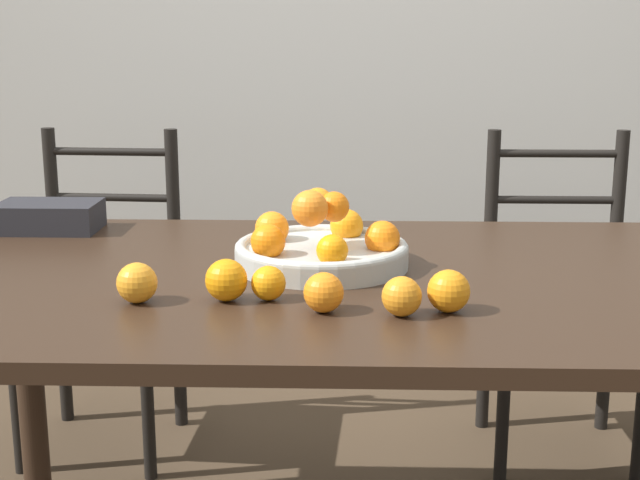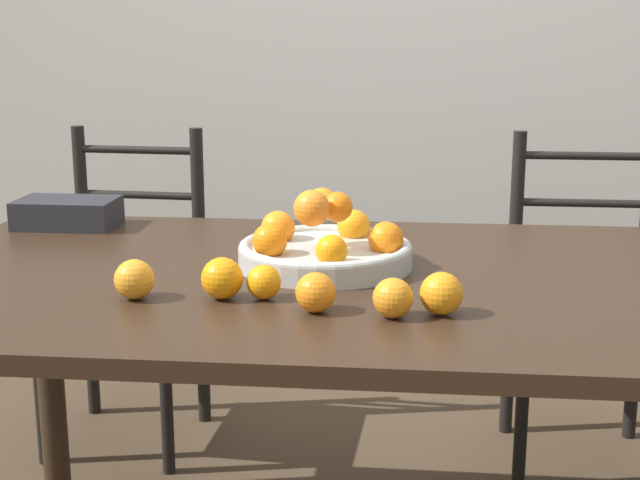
{
  "view_description": "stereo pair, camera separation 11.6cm",
  "coord_description": "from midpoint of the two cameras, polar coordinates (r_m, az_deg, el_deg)",
  "views": [
    {
      "loc": [
        -0.01,
        -1.71,
        1.24
      ],
      "look_at": [
        -0.06,
        -0.05,
        0.85
      ],
      "focal_mm": 50.0,
      "sensor_mm": 36.0,
      "label": 1
    },
    {
      "loc": [
        0.11,
        -1.7,
        1.24
      ],
      "look_at": [
        -0.06,
        -0.05,
        0.85
      ],
      "focal_mm": 50.0,
      "sensor_mm": 36.0,
      "label": 2
    }
  ],
  "objects": [
    {
      "name": "orange_loose_3",
      "position": [
        1.52,
        1.89,
        -3.4
      ],
      "size": [
        0.07,
        0.07,
        0.07
      ],
      "color": "orange",
      "rests_on": "dining_table"
    },
    {
      "name": "fruit_bowl",
      "position": [
        1.81,
        2.14,
        -0.44
      ],
      "size": [
        0.35,
        0.35,
        0.17
      ],
      "color": "#B2B7B2",
      "rests_on": "dining_table"
    },
    {
      "name": "orange_loose_0",
      "position": [
        1.59,
        -1.55,
        -2.73
      ],
      "size": [
        0.06,
        0.06,
        0.06
      ],
      "color": "orange",
      "rests_on": "dining_table"
    },
    {
      "name": "book_stack",
      "position": [
        2.26,
        -14.46,
        1.68
      ],
      "size": [
        0.24,
        0.15,
        0.07
      ],
      "color": "#232328",
      "rests_on": "dining_table"
    },
    {
      "name": "chair_right",
      "position": [
        2.7,
        17.74,
        -4.15
      ],
      "size": [
        0.42,
        0.4,
        0.95
      ],
      "rotation": [
        0.0,
        0.0,
        -0.0
      ],
      "color": "black",
      "rests_on": "ground_plane"
    },
    {
      "name": "orange_loose_1",
      "position": [
        1.5,
        6.9,
        -3.73
      ],
      "size": [
        0.07,
        0.07,
        0.07
      ],
      "color": "orange",
      "rests_on": "dining_table"
    },
    {
      "name": "orange_loose_5",
      "position": [
        1.6,
        -4.23,
        -2.48
      ],
      "size": [
        0.08,
        0.08,
        0.08
      ],
      "color": "orange",
      "rests_on": "dining_table"
    },
    {
      "name": "orange_loose_2",
      "position": [
        1.53,
        9.94,
        -3.42
      ],
      "size": [
        0.07,
        0.07,
        0.07
      ],
      "color": "orange",
      "rests_on": "dining_table"
    },
    {
      "name": "chair_left",
      "position": [
        2.76,
        -11.08,
        -3.42
      ],
      "size": [
        0.44,
        0.43,
        0.95
      ],
      "rotation": [
        0.0,
        0.0,
        -0.06
      ],
      "color": "black",
      "rests_on": "ground_plane"
    },
    {
      "name": "wall_back",
      "position": [
        3.26,
        4.99,
        14.28
      ],
      "size": [
        8.0,
        0.06,
        2.6
      ],
      "color": "beige",
      "rests_on": "ground_plane"
    },
    {
      "name": "dining_table",
      "position": [
        1.79,
        3.82,
        -4.91
      ],
      "size": [
        1.8,
        1.01,
        0.77
      ],
      "color": "black",
      "rests_on": "ground_plane"
    },
    {
      "name": "orange_loose_4",
      "position": [
        1.62,
        -9.8,
        -2.52
      ],
      "size": [
        0.07,
        0.07,
        0.07
      ],
      "color": "orange",
      "rests_on": "dining_table"
    }
  ]
}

